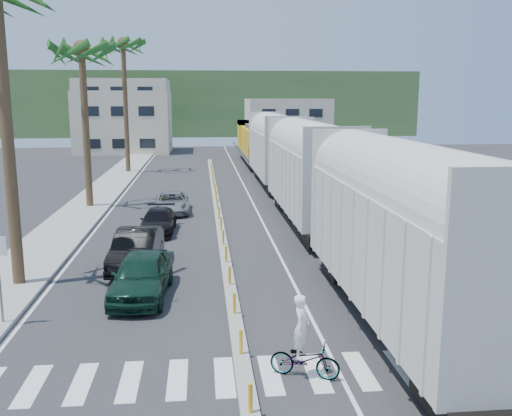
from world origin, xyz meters
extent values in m
plane|color=#28282B|center=(0.00, 0.00, 0.00)|extent=(140.00, 140.00, 0.00)
cube|color=gray|center=(-8.50, 25.00, 0.07)|extent=(3.00, 90.00, 0.15)
cube|color=black|center=(4.28, 28.00, 0.03)|extent=(0.12, 100.00, 0.06)
cube|color=black|center=(5.72, 28.00, 0.03)|extent=(0.12, 100.00, 0.06)
cube|color=gray|center=(0.00, 20.00, 0.07)|extent=(0.45, 60.00, 0.15)
cylinder|color=gold|center=(0.00, -4.00, 0.50)|extent=(0.10, 0.10, 0.70)
cylinder|color=gold|center=(0.00, -1.00, 0.50)|extent=(0.10, 0.10, 0.70)
cylinder|color=gold|center=(0.00, 2.00, 0.50)|extent=(0.10, 0.10, 0.70)
cylinder|color=gold|center=(0.00, 5.00, 0.50)|extent=(0.10, 0.10, 0.70)
cylinder|color=gold|center=(0.00, 8.00, 0.50)|extent=(0.10, 0.10, 0.70)
cylinder|color=gold|center=(0.00, 11.00, 0.50)|extent=(0.10, 0.10, 0.70)
cylinder|color=gold|center=(0.00, 14.00, 0.50)|extent=(0.10, 0.10, 0.70)
cylinder|color=gold|center=(0.00, 17.00, 0.50)|extent=(0.10, 0.10, 0.70)
cylinder|color=gold|center=(0.00, 20.00, 0.50)|extent=(0.10, 0.10, 0.70)
cylinder|color=gold|center=(0.00, 23.00, 0.50)|extent=(0.10, 0.10, 0.70)
cylinder|color=gold|center=(0.00, 26.00, 0.50)|extent=(0.10, 0.10, 0.70)
cylinder|color=gold|center=(0.00, 29.00, 0.50)|extent=(0.10, 0.10, 0.70)
cylinder|color=gold|center=(0.00, 32.00, 0.50)|extent=(0.10, 0.10, 0.70)
cylinder|color=gold|center=(0.00, 35.00, 0.50)|extent=(0.10, 0.10, 0.70)
cylinder|color=gold|center=(0.00, 38.00, 0.50)|extent=(0.10, 0.10, 0.70)
cylinder|color=gold|center=(0.00, 41.00, 0.50)|extent=(0.10, 0.10, 0.70)
cube|color=silver|center=(0.00, -2.00, 0.01)|extent=(14.00, 2.20, 0.01)
cube|color=silver|center=(-6.80, 25.00, 0.00)|extent=(0.12, 90.00, 0.01)
cube|color=silver|center=(2.50, 25.00, 0.00)|extent=(0.12, 90.00, 0.01)
cube|color=beige|center=(5.00, 0.60, 2.70)|extent=(3.00, 12.88, 3.40)
cylinder|color=beige|center=(5.00, 0.60, 4.40)|extent=(2.90, 12.58, 2.90)
cube|color=black|center=(5.00, 0.60, 0.50)|extent=(2.60, 12.88, 1.00)
cube|color=beige|center=(5.00, 15.60, 2.70)|extent=(3.00, 12.88, 3.40)
cylinder|color=beige|center=(5.00, 15.60, 4.40)|extent=(2.90, 12.58, 2.90)
cube|color=black|center=(5.00, 15.60, 0.50)|extent=(2.60, 12.88, 1.00)
cube|color=beige|center=(5.00, 30.60, 2.70)|extent=(3.00, 12.88, 3.40)
cylinder|color=beige|center=(5.00, 30.60, 4.40)|extent=(2.90, 12.58, 2.90)
cube|color=black|center=(5.00, 30.60, 0.50)|extent=(2.60, 12.88, 1.00)
cube|color=#4C4C4F|center=(5.00, 46.60, 1.05)|extent=(3.00, 17.00, 0.50)
cube|color=#C08F12|center=(5.00, 45.60, 2.60)|extent=(2.70, 12.24, 2.60)
cube|color=#C08F12|center=(5.00, 52.38, 2.90)|extent=(3.00, 3.74, 3.20)
cube|color=black|center=(5.00, 46.60, 0.45)|extent=(2.60, 13.60, 0.90)
cylinder|color=brown|center=(-8.00, 6.00, 5.50)|extent=(0.44, 0.44, 11.00)
cylinder|color=brown|center=(-8.30, 22.00, 5.00)|extent=(0.44, 0.44, 10.00)
sphere|color=#1A541A|center=(-8.30, 22.00, 10.15)|extent=(3.20, 3.20, 3.20)
cylinder|color=brown|center=(-8.00, 40.00, 6.00)|extent=(0.44, 0.44, 12.00)
sphere|color=#1A541A|center=(-8.00, 40.00, 12.15)|extent=(3.20, 3.20, 3.20)
cube|color=beige|center=(-11.00, 62.00, 4.00)|extent=(12.00, 10.00, 8.00)
cube|color=beige|center=(-13.00, 78.00, 5.00)|extent=(14.00, 12.00, 10.00)
cube|color=beige|center=(12.00, 70.00, 3.50)|extent=(12.00, 10.00, 7.00)
cube|color=#385628|center=(0.00, 100.00, 6.00)|extent=(80.00, 20.00, 12.00)
imported|color=#103022|center=(-3.21, 4.35, 0.81)|extent=(2.56, 5.01, 1.62)
imported|color=black|center=(-3.77, 8.01, 0.81)|extent=(2.35, 5.14, 1.62)
imported|color=black|center=(-3.34, 14.40, 0.63)|extent=(2.08, 4.45, 1.25)
imported|color=#939698|center=(-2.85, 19.90, 0.63)|extent=(2.45, 4.70, 1.26)
imported|color=#9EA0A5|center=(1.56, -2.18, 0.48)|extent=(1.87, 2.25, 0.96)
imported|color=white|center=(1.46, -2.18, 1.38)|extent=(0.88, 0.81, 1.67)
camera|label=1|loc=(-1.00, -15.61, 7.06)|focal=40.00mm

